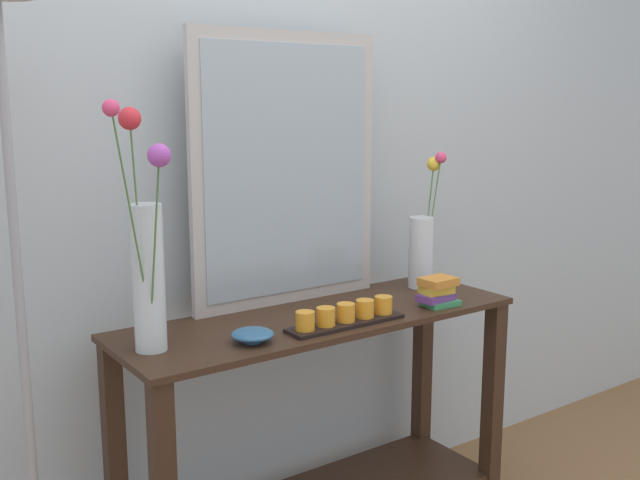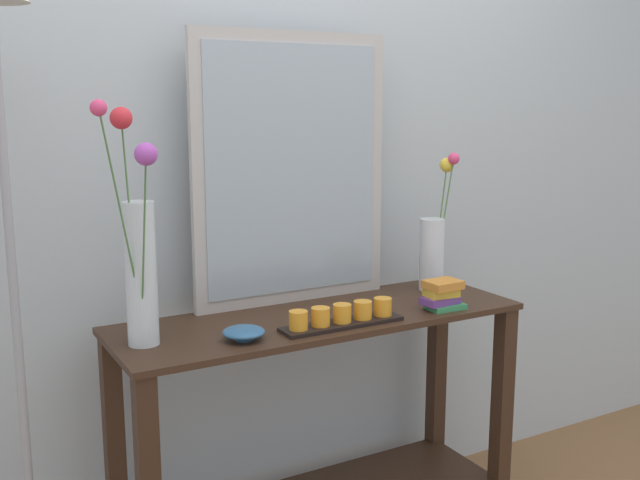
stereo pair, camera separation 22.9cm
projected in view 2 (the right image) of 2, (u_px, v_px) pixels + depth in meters
name	position (u px, v px, depth m)	size (l,w,h in m)	color
wall_back	(272.00, 147.00, 2.54)	(6.40, 0.08, 2.70)	#B2BCC1
console_table	(320.00, 415.00, 2.40)	(1.32, 0.44, 0.84)	#382316
mirror_leaning	(292.00, 170.00, 2.42)	(0.69, 0.03, 0.89)	#B7B2AD
tall_vase_left	(139.00, 256.00, 2.00)	(0.18, 0.19, 0.67)	silver
vase_right	(433.00, 246.00, 2.63)	(0.15, 0.09, 0.49)	silver
candle_tray	(342.00, 317.00, 2.22)	(0.39, 0.09, 0.07)	black
decorative_bowl	(244.00, 332.00, 2.09)	(0.12, 0.12, 0.04)	#2D5B84
book_stack	(442.00, 295.00, 2.40)	(0.14, 0.10, 0.10)	#388E56
floor_lamp	(7.00, 207.00, 1.86)	(0.24, 0.24, 1.84)	#9E9EA3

